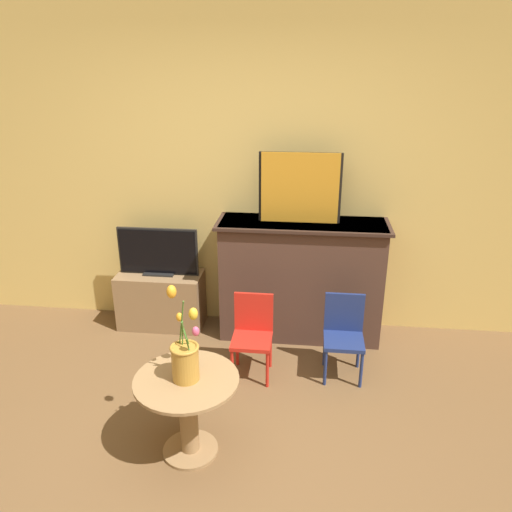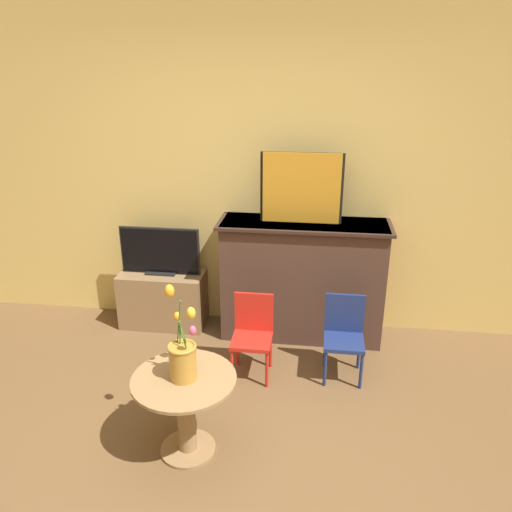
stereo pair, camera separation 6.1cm
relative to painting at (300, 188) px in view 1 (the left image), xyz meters
name	(u,v)px [view 1 (the left image)]	position (x,y,z in m)	size (l,w,h in m)	color
ground_plane	(206,508)	(-0.40, -1.90, -1.29)	(14.00, 14.00, 0.00)	brown
wall_back	(253,172)	(-0.40, 0.23, 0.06)	(8.00, 0.06, 2.70)	#E0BC66
fireplace_mantel	(301,278)	(0.03, -0.01, -0.77)	(1.38, 0.46, 1.01)	#4C3328
painting	(300,188)	(0.00, 0.00, 0.00)	(0.65, 0.03, 0.55)	black
tv_stand	(161,299)	(-1.19, 0.01, -1.04)	(0.73, 0.35, 0.49)	olive
tv_monitor	(158,252)	(-1.19, 0.01, -0.60)	(0.69, 0.12, 0.41)	black
chair_red	(253,331)	(-0.30, -0.62, -0.94)	(0.29, 0.29, 0.62)	red
chair_blue	(344,332)	(0.37, -0.55, -0.94)	(0.29, 0.29, 0.62)	navy
side_table	(188,405)	(-0.58, -1.50, -0.95)	(0.61, 0.61, 0.52)	#99754C
vase_tulips	(185,356)	(-0.58, -1.49, -0.62)	(0.22, 0.21, 0.54)	#B78433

